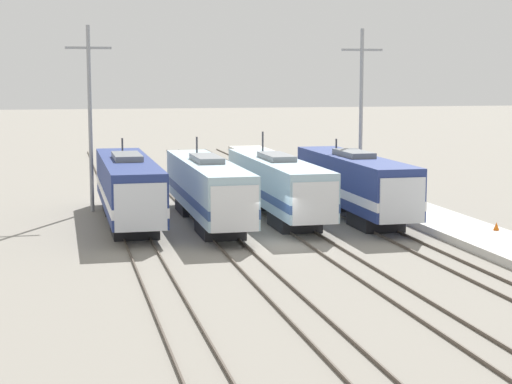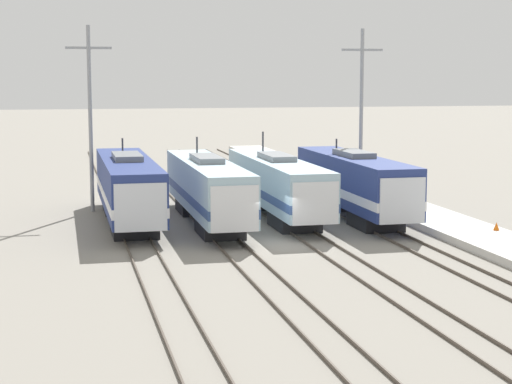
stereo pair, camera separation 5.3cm
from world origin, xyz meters
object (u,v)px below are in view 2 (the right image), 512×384
(locomotive_far_right, at_px, (356,184))
(locomotive_center_left, at_px, (208,189))
(catenary_tower_right, at_px, (361,111))
(catenary_tower_left, at_px, (90,114))
(locomotive_center_right, at_px, (278,186))
(traffic_cone, at_px, (496,226))
(locomotive_far_left, at_px, (128,188))

(locomotive_far_right, bearing_deg, locomotive_center_left, 179.68)
(locomotive_center_left, relative_size, catenary_tower_right, 1.39)
(locomotive_center_left, xyz_separation_m, catenary_tower_left, (-6.74, 6.78, 4.41))
(catenary_tower_left, bearing_deg, locomotive_center_right, -25.70)
(locomotive_center_left, height_order, traffic_cone, locomotive_center_left)
(catenary_tower_right, bearing_deg, locomotive_far_right, -112.03)
(locomotive_center_right, distance_m, traffic_cone, 13.95)
(locomotive_far_left, relative_size, traffic_cone, 37.51)
(locomotive_far_right, distance_m, catenary_tower_left, 18.15)
(locomotive_center_left, distance_m, catenary_tower_right, 14.69)
(catenary_tower_right, relative_size, traffic_cone, 27.04)
(locomotive_far_left, distance_m, catenary_tower_left, 7.30)
(traffic_cone, bearing_deg, locomotive_far_left, 154.49)
(catenary_tower_left, relative_size, catenary_tower_right, 1.00)
(locomotive_center_left, height_order, locomotive_center_right, locomotive_center_right)
(traffic_cone, bearing_deg, catenary_tower_right, 100.26)
(locomotive_center_right, distance_m, catenary_tower_right, 10.34)
(locomotive_center_left, relative_size, locomotive_center_right, 0.99)
(catenary_tower_left, height_order, catenary_tower_right, same)
(locomotive_far_left, bearing_deg, catenary_tower_left, 109.86)
(locomotive_far_right, bearing_deg, locomotive_far_left, 174.69)
(locomotive_center_right, xyz_separation_m, traffic_cone, (10.21, -9.38, -1.43))
(catenary_tower_right, bearing_deg, catenary_tower_left, 180.00)
(traffic_cone, bearing_deg, locomotive_center_left, 151.48)
(catenary_tower_left, xyz_separation_m, catenary_tower_right, (19.00, 0.00, 0.00))
(locomotive_far_left, xyz_separation_m, locomotive_far_right, (14.25, -1.33, 0.01))
(locomotive_far_left, xyz_separation_m, catenary_tower_left, (-1.99, 5.51, 4.36))
(catenary_tower_right, bearing_deg, locomotive_center_right, -143.66)
(locomotive_center_left, bearing_deg, locomotive_far_right, -0.32)
(traffic_cone, bearing_deg, locomotive_center_right, 137.43)
(catenary_tower_right, xyz_separation_m, traffic_cone, (2.70, -14.91, -5.89))
(locomotive_far_left, height_order, locomotive_center_right, locomotive_center_right)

